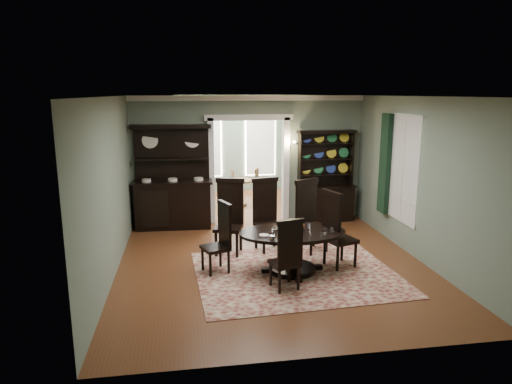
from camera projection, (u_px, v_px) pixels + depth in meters
room at (272, 179)px, 7.99m from camera, size 5.51×6.01×3.01m
parlor at (237, 147)px, 13.30m from camera, size 3.51×3.50×3.01m
doorway_trim at (249, 155)px, 10.84m from camera, size 2.08×0.25×2.57m
right_window at (394, 166)px, 9.25m from camera, size 0.15×1.47×2.12m
wall_sconce at (289, 143)px, 10.77m from camera, size 0.27×0.21×0.21m
rug at (296, 273)px, 7.88m from camera, size 3.55×2.97×0.01m
dining_table at (292, 244)px, 7.88m from camera, size 1.88×1.75×0.73m
centerpiece at (297, 228)px, 7.79m from camera, size 1.29×0.83×0.21m
chair_far_left at (230, 214)px, 8.82m from camera, size 0.66×0.64×1.45m
chair_far_mid at (267, 212)px, 9.03m from camera, size 0.63×0.61×1.43m
chair_far_right at (309, 213)px, 8.95m from camera, size 0.68×0.67×1.42m
chair_end_left at (221, 235)px, 7.87m from camera, size 0.56×0.58×1.23m
chair_end_right at (335, 228)px, 8.02m from camera, size 0.63×0.64×1.40m
chair_near at (288, 253)px, 7.08m from camera, size 0.53×0.51×1.19m
sideboard at (173, 192)px, 10.46m from camera, size 1.82×0.70×2.36m
welsh_dresser at (325, 188)px, 11.06m from camera, size 1.42×0.57×2.19m
parlor_table at (239, 189)px, 12.58m from camera, size 0.78×0.78×0.72m
parlor_chair_left at (229, 185)px, 12.96m from camera, size 0.39×0.39×0.92m
parlor_chair_right at (261, 185)px, 12.73m from camera, size 0.47×0.46×1.00m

